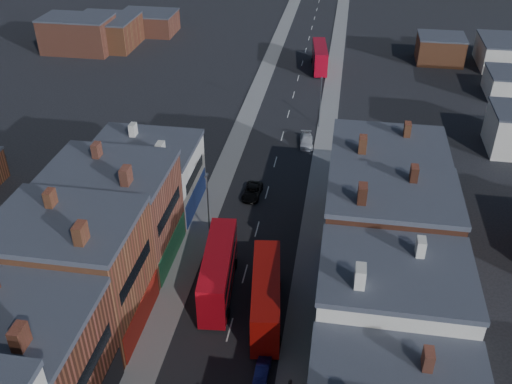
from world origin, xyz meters
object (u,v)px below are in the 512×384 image
(bus_0, at_px, (218,270))
(car_1, at_px, (262,371))
(bus_2, at_px, (320,57))
(car_3, at_px, (306,141))
(bus_1, at_px, (266,296))
(car_2, at_px, (252,192))

(bus_0, bearing_deg, car_1, -64.25)
(bus_2, distance_m, car_1, 74.05)
(car_3, bearing_deg, bus_1, -97.26)
(bus_0, relative_size, car_1, 3.51)
(car_1, bearing_deg, bus_2, 92.43)
(bus_0, distance_m, car_3, 33.40)
(bus_2, xyz_separation_m, car_3, (0.30, -31.45, -1.82))
(bus_2, height_order, car_2, bus_2)
(bus_2, relative_size, car_1, 3.29)
(bus_2, bearing_deg, car_2, -103.31)
(car_2, bearing_deg, car_1, -76.57)
(bus_2, bearing_deg, car_1, -96.62)
(car_1, bearing_deg, car_2, 103.56)
(bus_0, bearing_deg, bus_1, -33.53)
(car_2, bearing_deg, car_3, 71.70)
(bus_1, height_order, car_2, bus_1)
(car_1, bearing_deg, bus_1, 98.17)
(bus_0, distance_m, bus_2, 64.51)
(car_1, distance_m, car_3, 42.57)
(bus_1, distance_m, car_3, 35.63)
(bus_0, bearing_deg, car_3, 74.39)
(car_2, bearing_deg, bus_1, -74.78)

